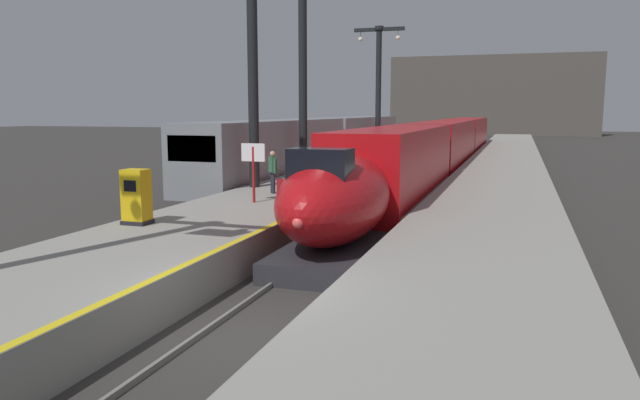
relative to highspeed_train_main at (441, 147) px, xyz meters
The scene contains 19 objects.
ground_plane 30.85m from the highspeed_train_main, 90.00° to the right, with size 260.00×260.00×0.00m, color #33302D.
platform_left 7.41m from the highspeed_train_main, 123.86° to the right, with size 4.80×110.00×1.05m, color gray.
platform_right 7.41m from the highspeed_train_main, 56.14° to the right, with size 4.80×110.00×1.05m, color gray.
platform_left_safety_stripe 6.36m from the highspeed_train_main, 106.34° to the right, with size 0.20×107.80×0.01m, color yellow.
rail_main_left 3.87m from the highspeed_train_main, 102.85° to the right, with size 0.08×110.00×0.12m, color slate.
rail_main_right 3.87m from the highspeed_train_main, 77.15° to the right, with size 0.08×110.00×0.12m, color slate.
rail_secondary_left 9.63m from the highspeed_train_main, 159.63° to the right, with size 0.08×110.00×0.12m, color slate.
rail_secondary_right 8.27m from the highspeed_train_main, 155.91° to the right, with size 0.08×110.00×0.12m, color slate.
highspeed_train_main is the anchor object (origin of this frame).
regional_train_adjacent 8.11m from the highspeed_train_main, behind, with size 2.85×36.60×3.80m.
station_column_mid 18.60m from the highspeed_train_main, 109.18° to the right, with size 4.00×0.68×9.62m.
station_column_far 13.35m from the highspeed_train_main, 118.73° to the right, with size 4.00×0.68×10.37m.
station_column_distant 10.33m from the highspeed_train_main, 130.59° to the left, with size 4.00×0.68×9.82m.
passenger_near_edge 19.14m from the highspeed_train_main, 103.13° to the right, with size 0.42×0.44×1.69m.
passenger_mid_platform 14.91m from the highspeed_train_main, 100.19° to the right, with size 0.55×0.32×1.69m.
rolling_suitcase 19.14m from the highspeed_train_main, 101.78° to the right, with size 0.40×0.22×0.98m.
ticket_machine_yellow 26.56m from the highspeed_train_main, 102.06° to the right, with size 0.76×0.62×1.60m.
departure_info_board 21.47m from the highspeed_train_main, 100.93° to the right, with size 0.90×0.10×2.12m.
terminus_back_wall 71.39m from the highspeed_train_main, 90.00° to the left, with size 36.00×2.00×14.00m, color #4C4742.
Camera 1 is at (4.90, -9.91, 4.32)m, focal length 33.86 mm.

